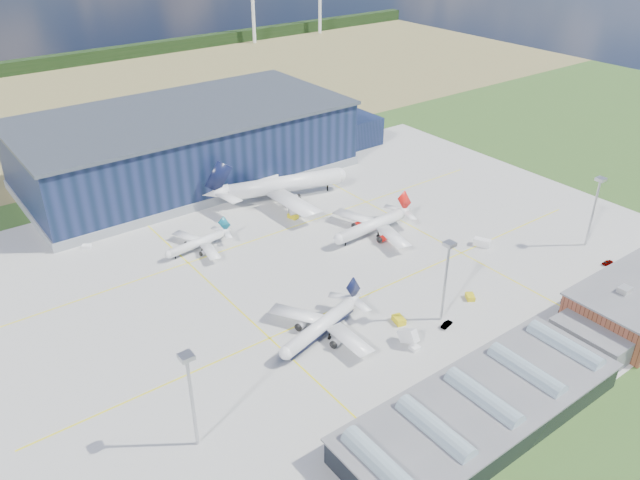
{
  "coord_description": "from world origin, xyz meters",
  "views": [
    {
      "loc": [
        -93.81,
        -116.28,
        97.04
      ],
      "look_at": [
        0.07,
        9.21,
        9.37
      ],
      "focal_mm": 35.0,
      "sensor_mm": 36.0,
      "label": 1
    }
  ],
  "objects": [
    {
      "name": "light_mast_center",
      "position": [
        10.0,
        -30.0,
        15.43
      ],
      "size": [
        2.6,
        2.6,
        23.0
      ],
      "color": "#AAACB1",
      "rests_on": "ground"
    },
    {
      "name": "car_b",
      "position": [
        8.93,
        -32.99,
        0.65
      ],
      "size": [
        4.17,
        2.24,
        1.31
      ],
      "primitive_type": "imported",
      "rotation": [
        0.0,
        0.0,
        1.8
      ],
      "color": "#99999E",
      "rests_on": "ground"
    },
    {
      "name": "gse_tug_a",
      "position": [
        0.23,
        -24.48,
        0.8
      ],
      "size": [
        3.24,
        4.32,
        1.61
      ],
      "primitive_type": "cube",
      "rotation": [
        0.0,
        0.0,
        -0.25
      ],
      "color": "gold",
      "rests_on": "ground"
    },
    {
      "name": "light_mast_east",
      "position": [
        75.0,
        -30.0,
        15.43
      ],
      "size": [
        2.6,
        2.6,
        23.0
      ],
      "color": "#AAACB1",
      "rests_on": "ground"
    },
    {
      "name": "glass_concourse",
      "position": [
        -6.45,
        -60.0,
        3.69
      ],
      "size": [
        78.0,
        23.0,
        8.6
      ],
      "color": "black",
      "rests_on": "ground"
    },
    {
      "name": "airliner_navy",
      "position": [
        -19.89,
        -17.31,
        5.26
      ],
      "size": [
        39.32,
        38.82,
        10.51
      ],
      "primitive_type": null,
      "rotation": [
        0.0,
        0.0,
        3.4
      ],
      "color": "white",
      "rests_on": "ground"
    },
    {
      "name": "car_a",
      "position": [
        69.97,
        -40.62,
        0.66
      ],
      "size": [
        4.03,
        1.95,
        1.33
      ],
      "primitive_type": "imported",
      "rotation": [
        0.0,
        0.0,
        1.47
      ],
      "color": "#99999E",
      "rests_on": "ground"
    },
    {
      "name": "gse_van_b",
      "position": [
        48.46,
        -10.8,
        1.19
      ],
      "size": [
        4.38,
        5.7,
        2.38
      ],
      "primitive_type": "cube",
      "rotation": [
        0.0,
        0.0,
        0.45
      ],
      "color": "white",
      "rests_on": "ground"
    },
    {
      "name": "hangar",
      "position": [
        2.81,
        94.8,
        11.62
      ],
      "size": [
        145.0,
        62.0,
        26.1
      ],
      "color": "#101C35",
      "rests_on": "ground"
    },
    {
      "name": "airliner_red",
      "position": [
        24.84,
        15.14,
        5.6
      ],
      "size": [
        35.89,
        35.18,
        11.21
      ],
      "primitive_type": null,
      "rotation": [
        0.0,
        0.0,
        3.19
      ],
      "color": "white",
      "rests_on": "ground"
    },
    {
      "name": "gse_tug_b",
      "position": [
        23.09,
        -28.3,
        0.68
      ],
      "size": [
        3.48,
        3.78,
        1.36
      ],
      "primitive_type": "cube",
      "rotation": [
        0.0,
        0.0,
        -0.58
      ],
      "color": "gold",
      "rests_on": "ground"
    },
    {
      "name": "airliner_regional",
      "position": [
        -24.43,
        40.0,
        3.97
      ],
      "size": [
        26.63,
        26.16,
        7.94
      ],
      "primitive_type": null,
      "rotation": [
        0.0,
        0.0,
        3.24
      ],
      "color": "white",
      "rests_on": "ground"
    },
    {
      "name": "airstair",
      "position": [
        -4.1,
        -32.27,
        1.62
      ],
      "size": [
        2.36,
        5.18,
        3.23
      ],
      "primitive_type": "cube",
      "rotation": [
        0.0,
        0.0,
        0.07
      ],
      "color": "white",
      "rests_on": "ground"
    },
    {
      "name": "gse_tug_c",
      "position": [
        11.87,
        40.3,
        0.76
      ],
      "size": [
        2.95,
        3.9,
        1.52
      ],
      "primitive_type": "cube",
      "rotation": [
        0.0,
        0.0,
        0.25
      ],
      "color": "gold",
      "rests_on": "ground"
    },
    {
      "name": "light_mast_west",
      "position": [
        -60.0,
        -30.0,
        15.43
      ],
      "size": [
        2.6,
        2.6,
        23.0
      ],
      "color": "#AAACB1",
      "rests_on": "ground"
    },
    {
      "name": "gse_cart_b",
      "position": [
        -51.26,
        62.0,
        0.59
      ],
      "size": [
        3.25,
        3.0,
        1.17
      ],
      "primitive_type": "cube",
      "rotation": [
        0.0,
        0.0,
        0.98
      ],
      "color": "white",
      "rests_on": "ground"
    },
    {
      "name": "apron",
      "position": [
        0.0,
        10.0,
        0.03
      ],
      "size": [
        220.0,
        160.0,
        0.08
      ],
      "color": "#A6A5A0",
      "rests_on": "ground"
    },
    {
      "name": "treeline",
      "position": [
        0.0,
        300.0,
        4.0
      ],
      "size": [
        600.0,
        8.0,
        8.0
      ],
      "primitive_type": "cube",
      "color": "black",
      "rests_on": "ground"
    },
    {
      "name": "farmland",
      "position": [
        0.0,
        220.0,
        0.0
      ],
      "size": [
        600.0,
        220.0,
        0.01
      ],
      "primitive_type": "cube",
      "color": "olive",
      "rests_on": "ground"
    },
    {
      "name": "ground",
      "position": [
        0.0,
        0.0,
        0.0
      ],
      "size": [
        600.0,
        600.0,
        0.0
      ],
      "primitive_type": "plane",
      "color": "#375B22",
      "rests_on": "ground"
    },
    {
      "name": "airliner_widebody",
      "position": [
        18.35,
        55.0,
        8.75
      ],
      "size": [
        65.27,
        64.44,
        17.5
      ],
      "primitive_type": null,
      "rotation": [
        0.0,
        0.0,
        -0.26
      ],
      "color": "white",
      "rests_on": "ground"
    }
  ]
}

